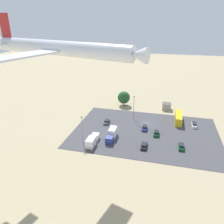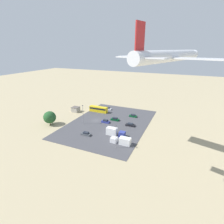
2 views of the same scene
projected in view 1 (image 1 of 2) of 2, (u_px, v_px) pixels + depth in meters
The scene contains 16 objects.
ground_plane at pixel (147, 123), 90.48m from camera, with size 400.00×400.00×0.00m, color tan.
parking_lot_surface at pixel (145, 132), 83.43m from camera, with size 54.10×37.63×0.08m.
shed_building at pixel (167, 106), 104.04m from camera, with size 4.10×4.20×2.95m.
bus at pixel (178, 117), 91.36m from camera, with size 2.64×11.07×3.32m.
parked_car_0 at pixel (181, 147), 72.64m from camera, with size 1.73×4.21×1.53m.
parked_car_1 at pixel (156, 133), 81.02m from camera, with size 1.83×4.35×1.62m.
parked_car_2 at pixel (144, 146), 73.23m from camera, with size 1.88×4.65×1.43m.
parked_car_3 at pixel (107, 122), 90.23m from camera, with size 1.80×4.40×1.47m.
parked_car_4 at pixel (144, 128), 84.98m from camera, with size 1.79×4.15×1.63m.
parked_car_5 at pixel (194, 125), 87.60m from camera, with size 1.74×4.77×1.48m.
parked_truck_0 at pixel (92, 140), 74.94m from camera, with size 2.52×8.29×2.87m.
parked_truck_1 at pixel (112, 134), 78.49m from camera, with size 2.41×8.43×3.30m.
tree_near_shed at pixel (124, 97), 108.28m from camera, with size 6.09×6.09×6.99m.
light_pole_lot_centre at pixel (82, 128), 75.20m from camera, with size 0.90×0.28×9.38m.
light_pole_lot_edge at pixel (134, 107), 92.85m from camera, with size 0.90×0.28×9.91m.
airplane at pixel (59, 48), 48.76m from camera, with size 40.54×34.75×9.08m.
Camera 1 is at (-5.89, 82.45, 39.85)m, focal length 35.00 mm.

